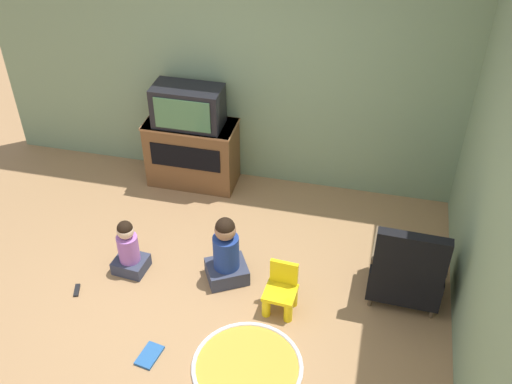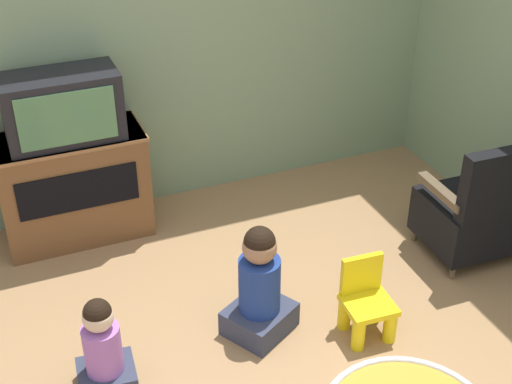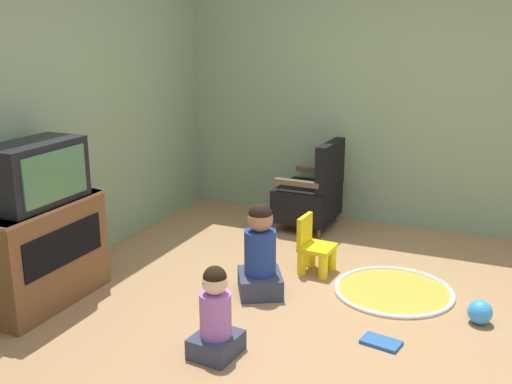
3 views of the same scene
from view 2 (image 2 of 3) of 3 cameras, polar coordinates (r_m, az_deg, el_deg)
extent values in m
cube|color=gray|center=(4.94, -12.67, 13.35)|extent=(5.26, 0.12, 2.84)
cube|color=brown|center=(5.03, -14.36, 0.43)|extent=(0.98, 0.46, 0.77)
cube|color=#90603A|center=(4.86, -14.93, 4.19)|extent=(1.00, 0.47, 0.02)
cube|color=black|center=(4.78, -14.00, 0.04)|extent=(0.78, 0.01, 0.28)
cube|color=black|center=(4.74, -15.27, 6.60)|extent=(0.74, 0.37, 0.45)
cube|color=#47754C|center=(4.56, -14.87, 5.68)|extent=(0.60, 0.02, 0.35)
cylinder|color=brown|center=(5.39, 17.47, -2.04)|extent=(0.04, 0.04, 0.10)
cylinder|color=brown|center=(5.10, 12.59, -3.29)|extent=(0.04, 0.04, 0.10)
cylinder|color=brown|center=(4.81, 15.46, -6.18)|extent=(0.04, 0.04, 0.10)
cube|color=black|center=(4.98, 16.89, -1.98)|extent=(0.65, 0.56, 0.33)
cube|color=black|center=(4.63, 19.27, 0.68)|extent=(0.61, 0.12, 0.47)
cube|color=brown|center=(4.69, 14.59, 0.02)|extent=(0.08, 0.46, 0.05)
cylinder|color=yellow|center=(4.14, 8.21, -11.05)|extent=(0.08, 0.08, 0.23)
cylinder|color=yellow|center=(4.22, 10.69, -10.37)|extent=(0.08, 0.08, 0.23)
cylinder|color=yellow|center=(4.27, 7.10, -9.47)|extent=(0.08, 0.08, 0.23)
cylinder|color=yellow|center=(4.34, 9.52, -8.85)|extent=(0.08, 0.08, 0.23)
cube|color=yellow|center=(4.18, 8.99, -8.92)|extent=(0.29, 0.28, 0.04)
cube|color=yellow|center=(4.17, 8.43, -6.48)|extent=(0.25, 0.05, 0.24)
cube|color=#33384C|center=(4.01, -11.82, -14.33)|extent=(0.33, 0.29, 0.13)
cylinder|color=#A566BF|center=(3.86, -12.16, -12.17)|extent=(0.20, 0.20, 0.28)
sphere|color=beige|center=(3.72, -12.53, -9.73)|extent=(0.16, 0.16, 0.16)
sphere|color=black|center=(3.70, -12.58, -9.41)|extent=(0.15, 0.15, 0.15)
cube|color=#33384C|center=(4.24, 0.27, -10.10)|extent=(0.48, 0.46, 0.16)
cylinder|color=navy|center=(4.08, 0.28, -7.44)|extent=(0.24, 0.24, 0.34)
sphere|color=#9E7051|center=(3.92, 0.29, -4.43)|extent=(0.20, 0.20, 0.20)
sphere|color=black|center=(3.90, 0.29, -4.02)|extent=(0.18, 0.18, 0.18)
camera|label=1|loc=(2.87, 102.20, 22.08)|focal=42.00mm
camera|label=3|loc=(3.05, -78.81, -13.16)|focal=42.00mm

